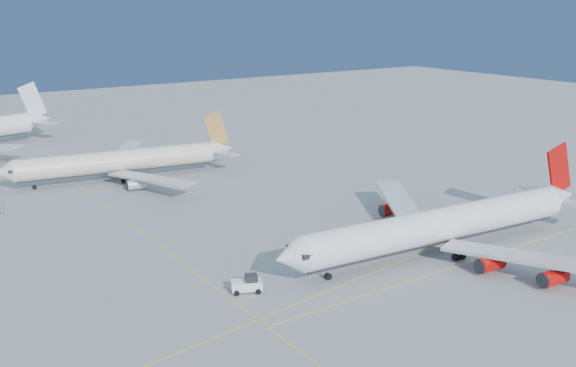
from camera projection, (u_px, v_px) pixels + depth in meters
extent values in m
plane|color=slate|center=(411.00, 237.00, 117.54)|extent=(500.00, 500.00, 0.00)
cube|color=#D5C70B|center=(491.00, 255.00, 109.07)|extent=(90.00, 0.18, 0.02)
cube|color=#D5C70B|center=(435.00, 247.00, 112.75)|extent=(118.86, 16.88, 0.02)
cube|color=#D5C70B|center=(142.00, 233.00, 119.86)|extent=(0.18, 140.00, 0.02)
cylinder|color=white|center=(440.00, 225.00, 108.79)|extent=(55.05, 9.97, 5.67)
cone|color=white|center=(288.00, 257.00, 94.74)|extent=(4.84, 6.00, 5.67)
cone|color=white|center=(561.00, 196.00, 123.29)|extent=(7.25, 5.91, 5.39)
cube|color=black|center=(299.00, 251.00, 95.47)|extent=(1.98, 5.50, 0.68)
cube|color=#B7B7BC|center=(535.00, 259.00, 98.26)|extent=(15.07, 28.24, 0.54)
cube|color=#B7B7BC|center=(402.00, 205.00, 124.88)|extent=(18.74, 26.99, 0.54)
cube|color=#A70907|center=(559.00, 169.00, 121.13)|extent=(7.53, 1.03, 10.35)
cylinder|color=gray|center=(328.00, 269.00, 99.02)|extent=(0.23, 0.23, 2.25)
cylinder|color=black|center=(328.00, 276.00, 99.32)|extent=(1.13, 0.77, 1.08)
cylinder|color=gray|center=(459.00, 250.00, 106.81)|extent=(0.31, 0.31, 2.25)
cylinder|color=black|center=(459.00, 257.00, 107.11)|extent=(1.14, 0.96, 1.08)
cylinder|color=gray|center=(427.00, 236.00, 113.53)|extent=(0.31, 0.31, 2.25)
cylinder|color=black|center=(426.00, 242.00, 113.83)|extent=(1.14, 0.96, 1.08)
cylinder|color=#A70907|center=(490.00, 264.00, 101.14)|extent=(4.87, 2.81, 2.45)
cylinder|color=#A70907|center=(553.00, 278.00, 95.99)|extent=(4.87, 2.81, 2.45)
cylinder|color=#A70907|center=(402.00, 225.00, 119.21)|extent=(4.87, 2.81, 2.45)
cylinder|color=#A70907|center=(391.00, 209.00, 128.31)|extent=(4.87, 2.81, 2.45)
cylinder|color=beige|center=(118.00, 161.00, 155.29)|extent=(47.39, 11.92, 5.17)
cone|color=beige|center=(3.00, 173.00, 144.57)|extent=(4.78, 5.70, 5.17)
cone|color=beige|center=(222.00, 149.00, 166.36)|extent=(6.99, 5.77, 4.91)
cube|color=black|center=(11.00, 170.00, 145.14)|extent=(2.14, 5.07, 0.63)
cube|color=#B7B7BC|center=(150.00, 179.00, 145.15)|extent=(12.16, 25.60, 0.50)
cube|color=#B7B7BC|center=(124.00, 153.00, 169.86)|extent=(18.16, 23.60, 0.50)
cube|color=#A26F3C|center=(216.00, 130.00, 164.44)|extent=(6.96, 1.41, 9.59)
cylinder|color=gray|center=(34.00, 183.00, 148.02)|extent=(0.22, 0.22, 2.09)
cylinder|color=black|center=(35.00, 187.00, 148.30)|extent=(1.08, 0.77, 1.00)
cylinder|color=gray|center=(126.00, 177.00, 153.32)|extent=(0.29, 0.29, 2.09)
cylinder|color=black|center=(126.00, 181.00, 153.60)|extent=(1.10, 0.95, 1.00)
cylinder|color=gray|center=(119.00, 170.00, 159.69)|extent=(0.29, 0.29, 2.09)
cylinder|color=black|center=(120.00, 174.00, 159.97)|extent=(1.10, 0.95, 1.00)
cylinder|color=#B7B7BC|center=(137.00, 184.00, 146.71)|extent=(4.63, 2.87, 2.27)
cylinder|color=#B7B7BC|center=(116.00, 163.00, 167.02)|extent=(4.63, 2.87, 2.27)
cone|color=white|center=(39.00, 119.00, 203.18)|extent=(8.64, 7.13, 5.88)
cube|color=silver|center=(32.00, 100.00, 200.43)|extent=(8.46, 1.96, 11.70)
cube|color=white|center=(247.00, 285.00, 95.02)|extent=(5.09, 3.96, 1.37)
cube|color=black|center=(251.00, 278.00, 94.86)|extent=(2.46, 2.52, 1.03)
cylinder|color=black|center=(237.00, 293.00, 93.80)|extent=(0.89, 0.69, 0.80)
cylinder|color=black|center=(235.00, 286.00, 96.07)|extent=(0.89, 0.69, 0.80)
cylinder|color=black|center=(258.00, 292.00, 94.31)|extent=(0.89, 0.69, 0.80)
cylinder|color=black|center=(256.00, 285.00, 96.59)|extent=(0.89, 0.69, 0.80)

